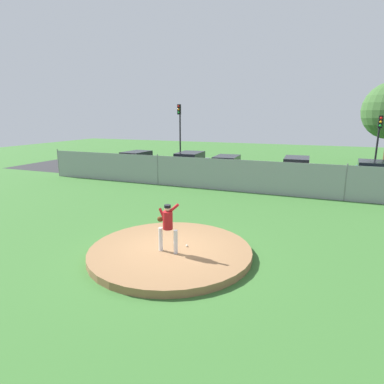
{
  "coord_description": "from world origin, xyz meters",
  "views": [
    {
      "loc": [
        4.48,
        -9.11,
        4.57
      ],
      "look_at": [
        -0.57,
        3.34,
        1.4
      ],
      "focal_mm": 30.27,
      "sensor_mm": 36.0,
      "label": 1
    }
  ],
  "objects_px": {
    "parked_car_silver": "(226,166)",
    "parked_car_burgundy": "(137,161)",
    "traffic_light_far": "(379,135)",
    "baseball": "(187,246)",
    "parked_car_teal": "(371,174)",
    "parked_car_champagne": "(296,170)",
    "traffic_light_near": "(180,125)",
    "pitcher_youth": "(167,223)",
    "traffic_cone_orange": "(253,176)",
    "parked_car_slate": "(190,164)"
  },
  "relations": [
    {
      "from": "parked_car_silver",
      "to": "parked_car_burgundy",
      "type": "bearing_deg",
      "value": 179.84
    },
    {
      "from": "parked_car_silver",
      "to": "traffic_light_far",
      "type": "relative_size",
      "value": 1.01
    },
    {
      "from": "baseball",
      "to": "parked_car_silver",
      "type": "distance_m",
      "value": 14.86
    },
    {
      "from": "parked_car_silver",
      "to": "parked_car_teal",
      "type": "bearing_deg",
      "value": -0.91
    },
    {
      "from": "baseball",
      "to": "parked_car_teal",
      "type": "relative_size",
      "value": 0.02
    },
    {
      "from": "parked_car_champagne",
      "to": "traffic_light_near",
      "type": "xyz_separation_m",
      "value": [
        -10.78,
        3.8,
        2.95
      ]
    },
    {
      "from": "parked_car_teal",
      "to": "pitcher_youth",
      "type": "bearing_deg",
      "value": -116.35
    },
    {
      "from": "parked_car_teal",
      "to": "traffic_light_near",
      "type": "xyz_separation_m",
      "value": [
        -15.49,
        3.87,
        2.96
      ]
    },
    {
      "from": "parked_car_burgundy",
      "to": "traffic_cone_orange",
      "type": "height_order",
      "value": "parked_car_burgundy"
    },
    {
      "from": "parked_car_silver",
      "to": "traffic_light_near",
      "type": "relative_size",
      "value": 0.83
    },
    {
      "from": "traffic_light_near",
      "to": "parked_car_burgundy",
      "type": "bearing_deg",
      "value": -123.8
    },
    {
      "from": "traffic_cone_orange",
      "to": "baseball",
      "type": "bearing_deg",
      "value": -87.7
    },
    {
      "from": "parked_car_slate",
      "to": "traffic_light_far",
      "type": "xyz_separation_m",
      "value": [
        13.4,
        4.65,
        2.29
      ]
    },
    {
      "from": "parked_car_silver",
      "to": "traffic_light_far",
      "type": "xyz_separation_m",
      "value": [
        10.6,
        4.01,
        2.39
      ]
    },
    {
      "from": "parked_car_slate",
      "to": "traffic_light_far",
      "type": "relative_size",
      "value": 1.06
    },
    {
      "from": "baseball",
      "to": "traffic_cone_orange",
      "type": "distance_m",
      "value": 13.83
    },
    {
      "from": "parked_car_teal",
      "to": "parked_car_champagne",
      "type": "distance_m",
      "value": 4.71
    },
    {
      "from": "baseball",
      "to": "traffic_light_near",
      "type": "bearing_deg",
      "value": 114.78
    },
    {
      "from": "parked_car_teal",
      "to": "parked_car_slate",
      "type": "relative_size",
      "value": 0.86
    },
    {
      "from": "pitcher_youth",
      "to": "traffic_light_far",
      "type": "relative_size",
      "value": 0.37
    },
    {
      "from": "parked_car_silver",
      "to": "traffic_light_near",
      "type": "xyz_separation_m",
      "value": [
        -5.61,
        3.71,
        3.01
      ]
    },
    {
      "from": "baseball",
      "to": "parked_car_slate",
      "type": "relative_size",
      "value": 0.02
    },
    {
      "from": "parked_car_burgundy",
      "to": "traffic_light_far",
      "type": "xyz_separation_m",
      "value": [
        18.68,
        3.99,
        2.38
      ]
    },
    {
      "from": "baseball",
      "to": "parked_car_teal",
      "type": "distance_m",
      "value": 16.06
    },
    {
      "from": "pitcher_youth",
      "to": "parked_car_champagne",
      "type": "xyz_separation_m",
      "value": [
        2.74,
        15.11,
        -0.4
      ]
    },
    {
      "from": "traffic_light_far",
      "to": "baseball",
      "type": "bearing_deg",
      "value": -112.67
    },
    {
      "from": "parked_car_champagne",
      "to": "traffic_cone_orange",
      "type": "height_order",
      "value": "parked_car_champagne"
    },
    {
      "from": "parked_car_burgundy",
      "to": "traffic_light_far",
      "type": "distance_m",
      "value": 19.25
    },
    {
      "from": "baseball",
      "to": "traffic_light_near",
      "type": "xyz_separation_m",
      "value": [
        -8.44,
        18.29,
        3.49
      ]
    },
    {
      "from": "pitcher_youth",
      "to": "parked_car_champagne",
      "type": "relative_size",
      "value": 0.34
    },
    {
      "from": "parked_car_slate",
      "to": "traffic_cone_orange",
      "type": "relative_size",
      "value": 8.83
    },
    {
      "from": "traffic_cone_orange",
      "to": "parked_car_champagne",
      "type": "bearing_deg",
      "value": 13.09
    },
    {
      "from": "pitcher_youth",
      "to": "traffic_cone_orange",
      "type": "relative_size",
      "value": 3.05
    },
    {
      "from": "pitcher_youth",
      "to": "traffic_light_near",
      "type": "distance_m",
      "value": 20.71
    },
    {
      "from": "baseball",
      "to": "parked_car_silver",
      "type": "relative_size",
      "value": 0.02
    },
    {
      "from": "traffic_cone_orange",
      "to": "traffic_light_far",
      "type": "relative_size",
      "value": 0.12
    },
    {
      "from": "traffic_light_far",
      "to": "parked_car_champagne",
      "type": "bearing_deg",
      "value": -142.95
    },
    {
      "from": "pitcher_youth",
      "to": "parked_car_silver",
      "type": "distance_m",
      "value": 15.4
    },
    {
      "from": "baseball",
      "to": "traffic_cone_orange",
      "type": "relative_size",
      "value": 0.13
    },
    {
      "from": "pitcher_youth",
      "to": "parked_car_slate",
      "type": "distance_m",
      "value": 15.48
    },
    {
      "from": "parked_car_burgundy",
      "to": "baseball",
      "type": "bearing_deg",
      "value": -53.23
    },
    {
      "from": "traffic_cone_orange",
      "to": "pitcher_youth",
      "type": "bearing_deg",
      "value": -89.41
    },
    {
      "from": "pitcher_youth",
      "to": "parked_car_silver",
      "type": "bearing_deg",
      "value": 99.07
    },
    {
      "from": "parked_car_silver",
      "to": "traffic_cone_orange",
      "type": "bearing_deg",
      "value": -18.41
    },
    {
      "from": "baseball",
      "to": "parked_car_slate",
      "type": "bearing_deg",
      "value": 112.02
    },
    {
      "from": "traffic_light_near",
      "to": "traffic_light_far",
      "type": "bearing_deg",
      "value": 1.06
    },
    {
      "from": "pitcher_youth",
      "to": "traffic_cone_orange",
      "type": "distance_m",
      "value": 14.47
    },
    {
      "from": "parked_car_burgundy",
      "to": "traffic_cone_orange",
      "type": "xyz_separation_m",
      "value": [
        10.36,
        -0.78,
        -0.5
      ]
    },
    {
      "from": "parked_car_burgundy",
      "to": "parked_car_teal",
      "type": "bearing_deg",
      "value": -0.57
    },
    {
      "from": "traffic_light_far",
      "to": "parked_car_slate",
      "type": "bearing_deg",
      "value": -160.86
    }
  ]
}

